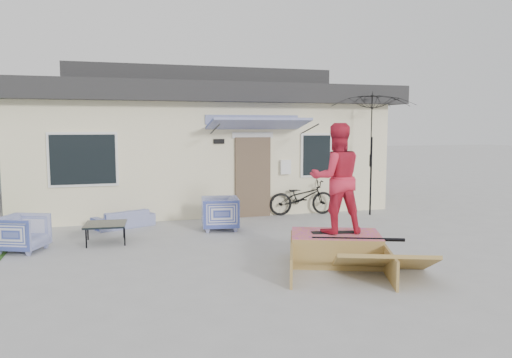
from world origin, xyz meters
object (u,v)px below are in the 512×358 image
object	(u,v)px
skate_ramp	(335,248)
skateboard	(335,232)
coffee_table	(106,233)
loveseat	(123,216)
bicycle	(302,193)
patio_umbrella	(372,150)
skater	(336,176)
armchair_left	(23,231)
armchair_right	(220,212)

from	to	relation	value
skate_ramp	skateboard	bearing A→B (deg)	90.00
coffee_table	skate_ramp	xyz separation A→B (m)	(3.89, -2.66, 0.05)
loveseat	skateboard	distance (m)	5.42
loveseat	skate_ramp	distance (m)	5.44
loveseat	bicycle	xyz separation A→B (m)	(4.67, 0.35, 0.30)
loveseat	skateboard	xyz separation A→B (m)	(3.52, -4.12, 0.26)
patio_umbrella	skater	bearing A→B (deg)	-126.66
armchair_left	patio_umbrella	world-z (taller)	patio_umbrella
skate_ramp	bicycle	bearing A→B (deg)	96.38
bicycle	skateboard	bearing A→B (deg)	170.01
skater	coffee_table	bearing A→B (deg)	-26.34
armchair_left	armchair_right	xyz separation A→B (m)	(4.02, 0.87, 0.03)
armchair_right	coffee_table	distance (m)	2.60
armchair_left	skateboard	size ratio (longest dim) A/B	0.93
armchair_right	armchair_left	bearing A→B (deg)	-69.55
loveseat	armchair_left	bearing A→B (deg)	19.28
loveseat	armchair_left	distance (m)	2.60
loveseat	skate_ramp	xyz separation A→B (m)	(3.50, -4.17, -0.02)
loveseat	armchair_right	world-z (taller)	armchair_right
armchair_left	armchair_right	bearing A→B (deg)	-54.14
skateboard	skater	distance (m)	0.98
armchair_right	skate_ramp	size ratio (longest dim) A/B	0.42
skater	armchair_left	bearing A→B (deg)	-15.93
armchair_left	bicycle	world-z (taller)	bicycle
coffee_table	skater	size ratio (longest dim) A/B	0.43
skate_ramp	armchair_left	bearing A→B (deg)	177.04
bicycle	patio_umbrella	xyz separation A→B (m)	(1.76, -0.56, 1.17)
armchair_right	patio_umbrella	size ratio (longest dim) A/B	0.32
armchair_right	skater	bearing A→B (deg)	31.45
loveseat	armchair_right	distance (m)	2.32
armchair_right	patio_umbrella	xyz separation A→B (m)	(4.30, 0.70, 1.33)
coffee_table	bicycle	bearing A→B (deg)	20.14
coffee_table	patio_umbrella	world-z (taller)	patio_umbrella
armchair_left	patio_umbrella	bearing A→B (deg)	-55.69
loveseat	armchair_left	xyz separation A→B (m)	(-1.89, -1.78, 0.11)
skateboard	patio_umbrella	bearing A→B (deg)	64.93
loveseat	patio_umbrella	bearing A→B (deg)	154.19
bicycle	skate_ramp	bearing A→B (deg)	169.94
loveseat	patio_umbrella	size ratio (longest dim) A/B	0.54
armchair_right	bicycle	world-z (taller)	bicycle
loveseat	skateboard	bearing A→B (deg)	106.50
armchair_right	bicycle	distance (m)	2.84
skateboard	armchair_right	bearing A→B (deg)	124.86
loveseat	bicycle	size ratio (longest dim) A/B	0.78
loveseat	coffee_table	size ratio (longest dim) A/B	1.73
patio_umbrella	bicycle	bearing A→B (deg)	162.39
loveseat	skater	world-z (taller)	skater
armchair_left	armchair_right	world-z (taller)	armchair_right
skater	patio_umbrella	bearing A→B (deg)	-119.19
skate_ramp	skater	size ratio (longest dim) A/B	1.07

